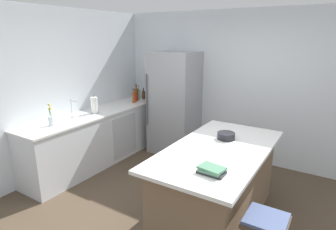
# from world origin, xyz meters

# --- Properties ---
(ground_plane) EXTENTS (7.20, 7.20, 0.00)m
(ground_plane) POSITION_xyz_m (0.00, 0.00, 0.00)
(ground_plane) COLOR #4C3D2D
(wall_rear) EXTENTS (6.00, 0.10, 2.60)m
(wall_rear) POSITION_xyz_m (0.00, 2.25, 1.30)
(wall_rear) COLOR silver
(wall_rear) RESTS_ON ground_plane
(wall_left) EXTENTS (0.10, 6.00, 2.60)m
(wall_left) POSITION_xyz_m (-2.45, 0.00, 1.30)
(wall_left) COLOR silver
(wall_left) RESTS_ON ground_plane
(counter_run_left) EXTENTS (0.65, 2.77, 0.91)m
(counter_run_left) POSITION_xyz_m (-2.09, 0.73, 0.46)
(counter_run_left) COLOR silver
(counter_run_left) RESTS_ON ground_plane
(kitchen_island) EXTENTS (1.03, 1.98, 0.92)m
(kitchen_island) POSITION_xyz_m (0.30, 0.32, 0.47)
(kitchen_island) COLOR #7A6047
(kitchen_island) RESTS_ON ground_plane
(refrigerator) EXTENTS (0.82, 0.72, 1.89)m
(refrigerator) POSITION_xyz_m (-1.22, 1.86, 0.95)
(refrigerator) COLOR #93969B
(refrigerator) RESTS_ON ground_plane
(bar_stool) EXTENTS (0.36, 0.36, 0.68)m
(bar_stool) POSITION_xyz_m (1.02, -0.34, 0.55)
(bar_stool) COLOR #473828
(bar_stool) RESTS_ON ground_plane
(sink_faucet) EXTENTS (0.15, 0.05, 0.30)m
(sink_faucet) POSITION_xyz_m (-2.14, 0.27, 1.07)
(sink_faucet) COLOR silver
(sink_faucet) RESTS_ON counter_run_left
(flower_vase) EXTENTS (0.08, 0.08, 0.33)m
(flower_vase) POSITION_xyz_m (-2.08, -0.15, 1.01)
(flower_vase) COLOR silver
(flower_vase) RESTS_ON counter_run_left
(paper_towel_roll) EXTENTS (0.14, 0.14, 0.31)m
(paper_towel_roll) POSITION_xyz_m (-2.06, 0.66, 1.05)
(paper_towel_roll) COLOR gray
(paper_towel_roll) RESTS_ON counter_run_left
(syrup_bottle) EXTENTS (0.06, 0.06, 0.22)m
(syrup_bottle) POSITION_xyz_m (-2.04, 2.00, 1.00)
(syrup_bottle) COLOR #5B3319
(syrup_bottle) RESTS_ON counter_run_left
(gin_bottle) EXTENTS (0.06, 0.06, 0.28)m
(gin_bottle) POSITION_xyz_m (-2.09, 1.90, 1.02)
(gin_bottle) COLOR #8CB79E
(gin_bottle) RESTS_ON counter_run_left
(whiskey_bottle) EXTENTS (0.08, 0.08, 0.32)m
(whiskey_bottle) POSITION_xyz_m (-2.08, 1.82, 1.04)
(whiskey_bottle) COLOR brown
(whiskey_bottle) RESTS_ON counter_run_left
(hot_sauce_bottle) EXTENTS (0.05, 0.05, 0.21)m
(hot_sauce_bottle) POSITION_xyz_m (-2.02, 1.72, 0.99)
(hot_sauce_bottle) COLOR red
(hot_sauce_bottle) RESTS_ON counter_run_left
(vinegar_bottle) EXTENTS (0.06, 0.06, 0.27)m
(vinegar_bottle) POSITION_xyz_m (-1.99, 1.61, 1.02)
(vinegar_bottle) COLOR #994C23
(vinegar_bottle) RESTS_ON counter_run_left
(cookbook_stack) EXTENTS (0.26, 0.20, 0.07)m
(cookbook_stack) POSITION_xyz_m (0.48, -0.30, 0.96)
(cookbook_stack) COLOR #2D2D33
(cookbook_stack) RESTS_ON kitchen_island
(mixing_bowl) EXTENTS (0.22, 0.22, 0.08)m
(mixing_bowl) POSITION_xyz_m (0.26, 0.64, 0.96)
(mixing_bowl) COLOR black
(mixing_bowl) RESTS_ON kitchen_island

